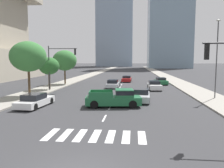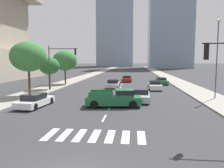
{
  "view_description": "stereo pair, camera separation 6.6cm",
  "coord_description": "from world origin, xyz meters",
  "px_view_note": "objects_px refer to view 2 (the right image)",
  "views": [
    {
      "loc": [
        2.18,
        -7.62,
        4.35
      ],
      "look_at": [
        0.0,
        14.69,
        2.0
      ],
      "focal_mm": 35.31,
      "sensor_mm": 36.0,
      "label": 1
    },
    {
      "loc": [
        2.24,
        -7.61,
        4.35
      ],
      "look_at": [
        0.0,
        14.69,
        2.0
      ],
      "focal_mm": 35.31,
      "sensor_mm": 36.0,
      "label": 2
    }
  ],
  "objects_px": {
    "street_lamp_east": "(217,54)",
    "street_tree_second": "(49,66)",
    "sedan_white_5": "(155,86)",
    "sedan_silver_2": "(141,95)",
    "pickup_truck": "(116,98)",
    "sedan_white_0": "(35,101)",
    "sedan_red_3": "(127,79)",
    "traffic_signal_far": "(59,60)",
    "street_tree_nearest": "(28,57)",
    "street_tree_third": "(65,60)",
    "sedan_silver_4": "(113,84)",
    "sedan_green_1": "(161,81)"
  },
  "relations": [
    {
      "from": "sedan_red_3",
      "to": "street_tree_third",
      "type": "bearing_deg",
      "value": -55.99
    },
    {
      "from": "sedan_green_1",
      "to": "street_lamp_east",
      "type": "distance_m",
      "value": 17.0
    },
    {
      "from": "sedan_white_0",
      "to": "street_tree_nearest",
      "type": "xyz_separation_m",
      "value": [
        -3.22,
        5.47,
        4.28
      ]
    },
    {
      "from": "sedan_white_0",
      "to": "sedan_red_3",
      "type": "relative_size",
      "value": 1.03
    },
    {
      "from": "sedan_red_3",
      "to": "sedan_white_5",
      "type": "bearing_deg",
      "value": 22.13
    },
    {
      "from": "street_lamp_east",
      "to": "street_tree_second",
      "type": "bearing_deg",
      "value": 164.84
    },
    {
      "from": "sedan_green_1",
      "to": "sedan_silver_2",
      "type": "bearing_deg",
      "value": -18.53
    },
    {
      "from": "traffic_signal_far",
      "to": "street_tree_second",
      "type": "bearing_deg",
      "value": 152.11
    },
    {
      "from": "pickup_truck",
      "to": "street_lamp_east",
      "type": "xyz_separation_m",
      "value": [
        10.91,
        5.13,
        4.33
      ]
    },
    {
      "from": "street_tree_third",
      "to": "sedan_silver_2",
      "type": "bearing_deg",
      "value": -48.99
    },
    {
      "from": "street_tree_second",
      "to": "pickup_truck",
      "type": "bearing_deg",
      "value": -45.38
    },
    {
      "from": "street_lamp_east",
      "to": "sedan_red_3",
      "type": "bearing_deg",
      "value": 117.59
    },
    {
      "from": "sedan_red_3",
      "to": "street_lamp_east",
      "type": "height_order",
      "value": "street_lamp_east"
    },
    {
      "from": "pickup_truck",
      "to": "sedan_silver_2",
      "type": "relative_size",
      "value": 1.12
    },
    {
      "from": "sedan_silver_2",
      "to": "sedan_white_0",
      "type": "bearing_deg",
      "value": -64.49
    },
    {
      "from": "sedan_green_1",
      "to": "street_tree_third",
      "type": "relative_size",
      "value": 0.73
    },
    {
      "from": "sedan_white_5",
      "to": "sedan_white_0",
      "type": "bearing_deg",
      "value": -43.86
    },
    {
      "from": "traffic_signal_far",
      "to": "sedan_red_3",
      "type": "bearing_deg",
      "value": 59.2
    },
    {
      "from": "sedan_white_0",
      "to": "street_tree_second",
      "type": "height_order",
      "value": "street_tree_second"
    },
    {
      "from": "sedan_white_5",
      "to": "sedan_silver_2",
      "type": "bearing_deg",
      "value": -15.43
    },
    {
      "from": "street_tree_third",
      "to": "traffic_signal_far",
      "type": "bearing_deg",
      "value": -77.73
    },
    {
      "from": "pickup_truck",
      "to": "sedan_green_1",
      "type": "bearing_deg",
      "value": 65.36
    },
    {
      "from": "traffic_signal_far",
      "to": "street_tree_nearest",
      "type": "xyz_separation_m",
      "value": [
        -1.87,
        -5.42,
        0.4
      ]
    },
    {
      "from": "sedan_white_0",
      "to": "street_lamp_east",
      "type": "height_order",
      "value": "street_lamp_east"
    },
    {
      "from": "sedan_white_0",
      "to": "sedan_silver_4",
      "type": "height_order",
      "value": "sedan_silver_4"
    },
    {
      "from": "sedan_silver_2",
      "to": "street_tree_second",
      "type": "xyz_separation_m",
      "value": [
        -13.36,
        7.77,
        2.99
      ]
    },
    {
      "from": "sedan_red_3",
      "to": "pickup_truck",
      "type": "bearing_deg",
      "value": 1.5
    },
    {
      "from": "sedan_green_1",
      "to": "sedan_red_3",
      "type": "bearing_deg",
      "value": -129.68
    },
    {
      "from": "sedan_red_3",
      "to": "street_tree_nearest",
      "type": "xyz_separation_m",
      "value": [
        -11.12,
        -20.94,
        4.29
      ]
    },
    {
      "from": "street_tree_third",
      "to": "sedan_white_0",
      "type": "bearing_deg",
      "value": -80.6
    },
    {
      "from": "pickup_truck",
      "to": "sedan_white_0",
      "type": "height_order",
      "value": "pickup_truck"
    },
    {
      "from": "sedan_silver_4",
      "to": "street_tree_nearest",
      "type": "bearing_deg",
      "value": 140.0
    },
    {
      "from": "sedan_white_0",
      "to": "sedan_silver_2",
      "type": "distance_m",
      "value": 10.93
    },
    {
      "from": "sedan_green_1",
      "to": "sedan_silver_4",
      "type": "relative_size",
      "value": 0.98
    },
    {
      "from": "pickup_truck",
      "to": "street_tree_second",
      "type": "xyz_separation_m",
      "value": [
        -10.89,
        11.04,
        2.79
      ]
    },
    {
      "from": "pickup_truck",
      "to": "traffic_signal_far",
      "type": "relative_size",
      "value": 0.85
    },
    {
      "from": "street_tree_third",
      "to": "sedan_silver_4",
      "type": "bearing_deg",
      "value": -21.84
    },
    {
      "from": "sedan_white_0",
      "to": "sedan_red_3",
      "type": "bearing_deg",
      "value": -12.19
    },
    {
      "from": "sedan_green_1",
      "to": "street_lamp_east",
      "type": "bearing_deg",
      "value": 9.73
    },
    {
      "from": "sedan_silver_4",
      "to": "street_tree_second",
      "type": "relative_size",
      "value": 0.97
    },
    {
      "from": "pickup_truck",
      "to": "street_tree_third",
      "type": "distance_m",
      "value": 21.88
    },
    {
      "from": "sedan_white_5",
      "to": "traffic_signal_far",
      "type": "distance_m",
      "value": 14.68
    },
    {
      "from": "pickup_truck",
      "to": "street_tree_second",
      "type": "relative_size",
      "value": 1.14
    },
    {
      "from": "street_tree_nearest",
      "to": "sedan_white_0",
      "type": "bearing_deg",
      "value": -59.5
    },
    {
      "from": "sedan_green_1",
      "to": "traffic_signal_far",
      "type": "bearing_deg",
      "value": -60.13
    },
    {
      "from": "sedan_white_5",
      "to": "traffic_signal_far",
      "type": "height_order",
      "value": "traffic_signal_far"
    },
    {
      "from": "pickup_truck",
      "to": "sedan_silver_4",
      "type": "distance_m",
      "value": 15.03
    },
    {
      "from": "sedan_silver_4",
      "to": "street_lamp_east",
      "type": "height_order",
      "value": "street_lamp_east"
    },
    {
      "from": "sedan_red_3",
      "to": "sedan_green_1",
      "type": "bearing_deg",
      "value": 57.12
    },
    {
      "from": "sedan_silver_4",
      "to": "street_tree_third",
      "type": "xyz_separation_m",
      "value": [
        -9.2,
        3.69,
        3.84
      ]
    }
  ]
}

